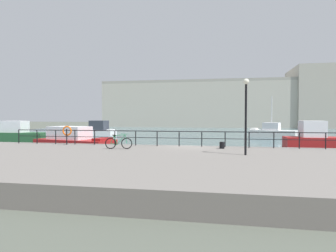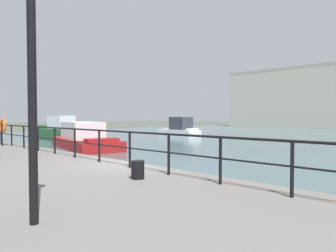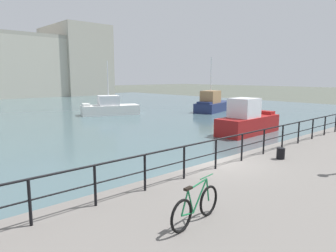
{
  "view_description": "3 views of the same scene",
  "coord_description": "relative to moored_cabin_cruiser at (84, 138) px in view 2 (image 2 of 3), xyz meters",
  "views": [
    {
      "loc": [
        2.42,
        -21.23,
        2.99
      ],
      "look_at": [
        -1.99,
        1.89,
        2.2
      ],
      "focal_mm": 31.72,
      "sensor_mm": 36.0,
      "label": 1
    },
    {
      "loc": [
        7.8,
        -6.38,
        2.38
      ],
      "look_at": [
        -1.77,
        3.68,
        1.93
      ],
      "focal_mm": 32.27,
      "sensor_mm": 36.0,
      "label": 2
    },
    {
      "loc": [
        -9.13,
        -7.5,
        4.08
      ],
      "look_at": [
        -0.67,
        1.77,
        2.1
      ],
      "focal_mm": 33.42,
      "sensor_mm": 36.0,
      "label": 3
    }
  ],
  "objects": [
    {
      "name": "moored_cabin_cruiser",
      "position": [
        0.0,
        0.0,
        0.0
      ],
      "size": [
        8.38,
        4.7,
        1.95
      ],
      "rotation": [
        0.0,
        0.0,
        -0.23
      ],
      "color": "maroon",
      "rests_on": "water_basin"
    },
    {
      "name": "quay_railing",
      "position": [
        10.71,
        -6.33,
        0.85
      ],
      "size": [
        23.79,
        0.07,
        1.08
      ],
      "color": "black",
      "rests_on": "quay_promenade"
    },
    {
      "name": "moored_red_daysailer",
      "position": [
        -8.84,
        2.45,
        0.08
      ],
      "size": [
        8.62,
        2.51,
        2.44
      ],
      "rotation": [
        0.0,
        0.0,
        3.17
      ],
      "color": "#23512D",
      "rests_on": "water_basin"
    },
    {
      "name": "quay_lamp_post",
      "position": [
        15.75,
        -10.23,
        2.8
      ],
      "size": [
        0.32,
        0.32,
        4.15
      ],
      "color": "black",
      "rests_on": "quay_promenade"
    },
    {
      "name": "ground_plane",
      "position": [
        12.2,
        -5.58,
        -0.75
      ],
      "size": [
        240.0,
        240.0,
        0.0
      ],
      "primitive_type": "plane",
      "color": "#4C5147"
    },
    {
      "name": "moored_harbor_tender",
      "position": [
        -4.62,
        16.02,
        0.13
      ],
      "size": [
        6.21,
        2.79,
        2.28
      ],
      "rotation": [
        0.0,
        0.0,
        -0.13
      ],
      "color": "white",
      "rests_on": "water_basin"
    },
    {
      "name": "mooring_bollard",
      "position": [
        14.46,
        -7.21,
        0.33
      ],
      "size": [
        0.32,
        0.32,
        0.44
      ],
      "primitive_type": "cylinder",
      "color": "black",
      "rests_on": "quay_promenade"
    },
    {
      "name": "life_ring_stand",
      "position": [
        3.1,
        -6.58,
        1.09
      ],
      "size": [
        0.75,
        0.16,
        1.4
      ],
      "color": "black",
      "rests_on": "quay_promenade"
    }
  ]
}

